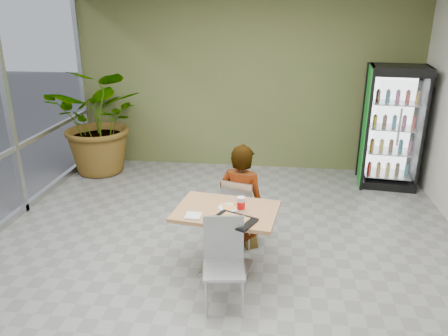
{
  "coord_description": "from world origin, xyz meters",
  "views": [
    {
      "loc": [
        0.58,
        -4.19,
        2.79
      ],
      "look_at": [
        -0.01,
        0.62,
        1.0
      ],
      "focal_mm": 35.0,
      "sensor_mm": 36.0,
      "label": 1
    }
  ],
  "objects_px": {
    "dining_table": "(226,227)",
    "seated_woman": "(241,207)",
    "chair_near": "(224,255)",
    "soda_cup": "(241,204)",
    "potted_plant": "(101,121)",
    "chair_far": "(239,207)",
    "beverage_fridge": "(393,128)",
    "cafeteria_tray": "(233,221)"
  },
  "relations": [
    {
      "from": "dining_table",
      "to": "seated_woman",
      "type": "bearing_deg",
      "value": 79.61
    },
    {
      "from": "dining_table",
      "to": "seated_woman",
      "type": "distance_m",
      "value": 0.62
    },
    {
      "from": "chair_near",
      "to": "soda_cup",
      "type": "bearing_deg",
      "value": 69.24
    },
    {
      "from": "chair_near",
      "to": "potted_plant",
      "type": "distance_m",
      "value": 4.3
    },
    {
      "from": "chair_far",
      "to": "chair_near",
      "type": "relative_size",
      "value": 0.96
    },
    {
      "from": "chair_far",
      "to": "beverage_fridge",
      "type": "distance_m",
      "value": 3.25
    },
    {
      "from": "dining_table",
      "to": "chair_near",
      "type": "relative_size",
      "value": 1.3
    },
    {
      "from": "beverage_fridge",
      "to": "potted_plant",
      "type": "xyz_separation_m",
      "value": [
        -4.88,
        0.01,
        -0.04
      ]
    },
    {
      "from": "dining_table",
      "to": "soda_cup",
      "type": "bearing_deg",
      "value": -6.52
    },
    {
      "from": "soda_cup",
      "to": "beverage_fridge",
      "type": "distance_m",
      "value": 3.62
    },
    {
      "from": "soda_cup",
      "to": "dining_table",
      "type": "bearing_deg",
      "value": 173.48
    },
    {
      "from": "chair_near",
      "to": "beverage_fridge",
      "type": "relative_size",
      "value": 0.46
    },
    {
      "from": "beverage_fridge",
      "to": "potted_plant",
      "type": "relative_size",
      "value": 1.05
    },
    {
      "from": "soda_cup",
      "to": "cafeteria_tray",
      "type": "distance_m",
      "value": 0.27
    },
    {
      "from": "chair_far",
      "to": "soda_cup",
      "type": "distance_m",
      "value": 0.68
    },
    {
      "from": "beverage_fridge",
      "to": "potted_plant",
      "type": "bearing_deg",
      "value": -173.52
    },
    {
      "from": "cafeteria_tray",
      "to": "beverage_fridge",
      "type": "height_order",
      "value": "beverage_fridge"
    },
    {
      "from": "cafeteria_tray",
      "to": "potted_plant",
      "type": "distance_m",
      "value": 4.1
    },
    {
      "from": "potted_plant",
      "to": "chair_near",
      "type": "bearing_deg",
      "value": -53.1
    },
    {
      "from": "dining_table",
      "to": "seated_woman",
      "type": "xyz_separation_m",
      "value": [
        0.11,
        0.61,
        -0.04
      ]
    },
    {
      "from": "dining_table",
      "to": "beverage_fridge",
      "type": "height_order",
      "value": "beverage_fridge"
    },
    {
      "from": "chair_near",
      "to": "seated_woman",
      "type": "height_order",
      "value": "seated_woman"
    },
    {
      "from": "cafeteria_tray",
      "to": "beverage_fridge",
      "type": "xyz_separation_m",
      "value": [
        2.25,
        3.13,
        0.21
      ]
    },
    {
      "from": "dining_table",
      "to": "potted_plant",
      "type": "distance_m",
      "value": 3.84
    },
    {
      "from": "soda_cup",
      "to": "cafeteria_tray",
      "type": "relative_size",
      "value": 0.38
    },
    {
      "from": "chair_far",
      "to": "potted_plant",
      "type": "relative_size",
      "value": 0.46
    },
    {
      "from": "potted_plant",
      "to": "cafeteria_tray",
      "type": "bearing_deg",
      "value": -50.04
    },
    {
      "from": "potted_plant",
      "to": "beverage_fridge",
      "type": "bearing_deg",
      "value": -0.08
    },
    {
      "from": "cafeteria_tray",
      "to": "beverage_fridge",
      "type": "relative_size",
      "value": 0.22
    },
    {
      "from": "soda_cup",
      "to": "beverage_fridge",
      "type": "xyz_separation_m",
      "value": [
        2.19,
        2.88,
        0.15
      ]
    },
    {
      "from": "beverage_fridge",
      "to": "chair_near",
      "type": "bearing_deg",
      "value": -117.51
    },
    {
      "from": "chair_far",
      "to": "beverage_fridge",
      "type": "height_order",
      "value": "beverage_fridge"
    },
    {
      "from": "cafeteria_tray",
      "to": "beverage_fridge",
      "type": "distance_m",
      "value": 3.86
    },
    {
      "from": "cafeteria_tray",
      "to": "dining_table",
      "type": "bearing_deg",
      "value": 110.71
    },
    {
      "from": "cafeteria_tray",
      "to": "chair_near",
      "type": "bearing_deg",
      "value": -102.84
    },
    {
      "from": "chair_far",
      "to": "cafeteria_tray",
      "type": "height_order",
      "value": "chair_far"
    },
    {
      "from": "chair_near",
      "to": "beverage_fridge",
      "type": "height_order",
      "value": "beverage_fridge"
    },
    {
      "from": "seated_woman",
      "to": "cafeteria_tray",
      "type": "relative_size",
      "value": 3.79
    },
    {
      "from": "potted_plant",
      "to": "chair_far",
      "type": "bearing_deg",
      "value": -41.22
    },
    {
      "from": "seated_woman",
      "to": "cafeteria_tray",
      "type": "distance_m",
      "value": 0.93
    },
    {
      "from": "dining_table",
      "to": "chair_far",
      "type": "distance_m",
      "value": 0.58
    },
    {
      "from": "dining_table",
      "to": "cafeteria_tray",
      "type": "height_order",
      "value": "cafeteria_tray"
    }
  ]
}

